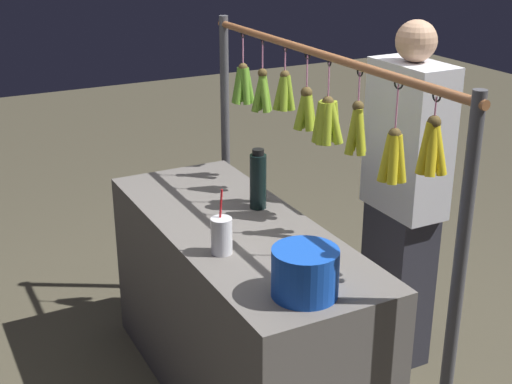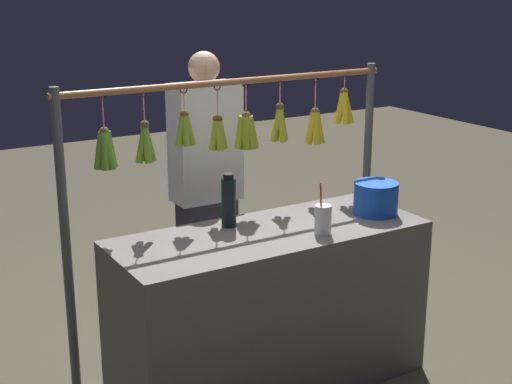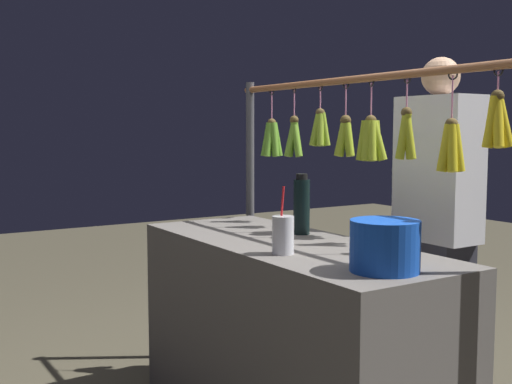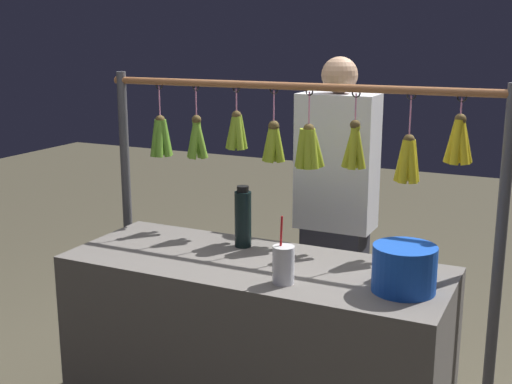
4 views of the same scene
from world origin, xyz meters
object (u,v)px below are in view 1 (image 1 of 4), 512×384
at_px(blue_bucket, 305,272).
at_px(drink_cup, 222,235).
at_px(water_bottle, 258,180).
at_px(vendor_person, 403,203).

distance_m(blue_bucket, drink_cup, 0.42).
height_order(water_bottle, blue_bucket, water_bottle).
bearing_deg(water_bottle, drink_cup, 135.16).
distance_m(water_bottle, vendor_person, 0.67).
bearing_deg(drink_cup, blue_bucket, -164.86).
bearing_deg(drink_cup, water_bottle, -44.84).
xyz_separation_m(blue_bucket, vendor_person, (0.53, -0.83, -0.11)).
bearing_deg(water_bottle, blue_bucket, 163.96).
relative_size(water_bottle, blue_bucket, 1.17).
relative_size(blue_bucket, drink_cup, 0.90).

